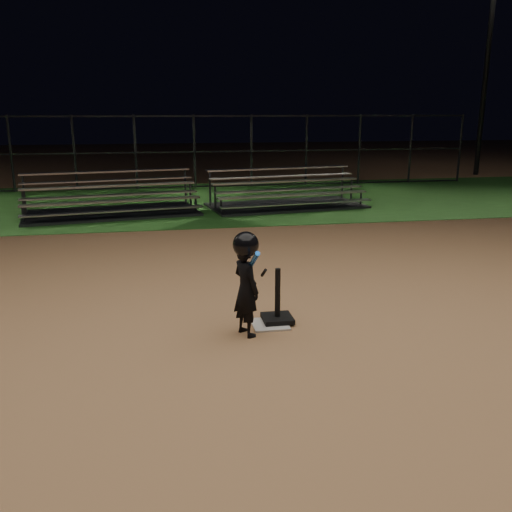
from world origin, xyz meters
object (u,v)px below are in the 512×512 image
(home_plate, at_px, (270,324))
(bleacher_right, at_px, (286,199))
(light_pole_right, at_px, (489,51))
(batting_tee, at_px, (277,312))
(child_batter, at_px, (246,281))
(bleacher_left, at_px, (112,206))

(home_plate, relative_size, bleacher_right, 0.10)
(light_pole_right, bearing_deg, bleacher_right, -146.82)
(batting_tee, bearing_deg, child_batter, -145.41)
(bleacher_left, relative_size, light_pole_right, 0.57)
(batting_tee, xyz_separation_m, bleacher_left, (-2.64, 8.16, 0.08))
(home_plate, distance_m, light_pole_right, 19.79)
(batting_tee, distance_m, bleacher_right, 8.74)
(bleacher_left, height_order, light_pole_right, light_pole_right)
(home_plate, xyz_separation_m, batting_tee, (0.11, 0.08, 0.13))
(bleacher_left, bearing_deg, light_pole_right, 15.50)
(home_plate, relative_size, bleacher_left, 0.10)
(batting_tee, height_order, bleacher_left, bleacher_left)
(bleacher_left, distance_m, light_pole_right, 16.68)
(batting_tee, xyz_separation_m, bleacher_right, (2.12, 8.48, 0.07))
(home_plate, relative_size, child_batter, 0.35)
(home_plate, height_order, child_batter, child_batter)
(child_batter, xyz_separation_m, bleacher_left, (-2.18, 8.48, -0.46))
(batting_tee, bearing_deg, light_pole_right, 51.35)
(batting_tee, relative_size, bleacher_left, 0.15)
(child_batter, bearing_deg, bleacher_left, -10.50)
(home_plate, height_order, light_pole_right, light_pole_right)
(bleacher_right, xyz_separation_m, light_pole_right, (9.76, 6.38, 4.73))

